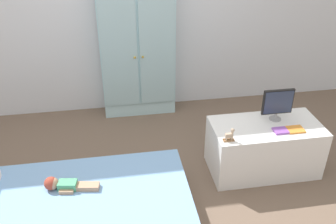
# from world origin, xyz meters

# --- Properties ---
(ground_plane) EXTENTS (10.00, 10.00, 0.02)m
(ground_plane) POSITION_xyz_m (0.00, 0.00, -0.01)
(ground_plane) COLOR brown
(bed) EXTENTS (1.73, 0.85, 0.25)m
(bed) POSITION_xyz_m (-0.46, -0.13, 0.13)
(bed) COLOR beige
(bed) RESTS_ON ground_plane
(doll) EXTENTS (0.39, 0.15, 0.10)m
(doll) POSITION_xyz_m (-0.50, -0.05, 0.29)
(doll) COLOR #4CA375
(doll) RESTS_ON bed
(wardrobe) EXTENTS (0.76, 0.26, 1.38)m
(wardrobe) POSITION_xyz_m (0.20, 1.41, 0.69)
(wardrobe) COLOR silver
(wardrobe) RESTS_ON ground_plane
(tv_stand) EXTENTS (0.91, 0.46, 0.44)m
(tv_stand) POSITION_xyz_m (1.15, 0.23, 0.22)
(tv_stand) COLOR white
(tv_stand) RESTS_ON ground_plane
(tv_monitor) EXTENTS (0.26, 0.10, 0.28)m
(tv_monitor) POSITION_xyz_m (1.25, 0.31, 0.60)
(tv_monitor) COLOR #99999E
(tv_monitor) RESTS_ON tv_stand
(rocking_horse_toy) EXTENTS (0.09, 0.04, 0.11)m
(rocking_horse_toy) POSITION_xyz_m (0.77, 0.07, 0.49)
(rocking_horse_toy) COLOR #8E6642
(rocking_horse_toy) RESTS_ON tv_stand
(book_purple) EXTENTS (0.11, 0.09, 0.02)m
(book_purple) POSITION_xyz_m (1.21, 0.13, 0.45)
(book_purple) COLOR #8E51B2
(book_purple) RESTS_ON tv_stand
(book_orange) EXTENTS (0.14, 0.11, 0.01)m
(book_orange) POSITION_xyz_m (1.34, 0.13, 0.45)
(book_orange) COLOR orange
(book_orange) RESTS_ON tv_stand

